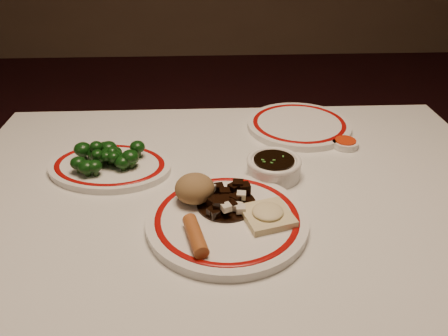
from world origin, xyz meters
TOP-DOWN VIEW (x-y plane):
  - dining_table at (0.00, 0.00)m, footprint 1.20×0.90m
  - main_plate at (-0.02, -0.09)m, footprint 0.37×0.37m
  - rice_mound at (-0.08, -0.04)m, footprint 0.08×0.08m
  - spring_roll at (-0.08, -0.16)m, footprint 0.05×0.10m
  - fried_wonton at (0.05, -0.10)m, footprint 0.10×0.10m
  - stirfry_heap at (-0.02, -0.05)m, footprint 0.11×0.11m
  - broccoli_plate at (-0.27, 0.12)m, footprint 0.31×0.28m
  - broccoli_pile at (-0.27, 0.11)m, footprint 0.16×0.12m
  - soy_bowl at (0.09, 0.07)m, footprint 0.12×0.12m
  - sweet_sour_dish at (0.28, 0.20)m, footprint 0.06×0.06m
  - mustard_dish at (0.12, 0.13)m, footprint 0.06×0.06m
  - far_plate at (0.19, 0.31)m, footprint 0.32×0.32m

SIDE VIEW (x-z plane):
  - dining_table at x=0.00m, z-range 0.28..1.03m
  - sweet_sour_dish at x=0.28m, z-range 0.75..0.77m
  - mustard_dish at x=0.12m, z-range 0.75..0.77m
  - broccoli_plate at x=-0.27m, z-range 0.75..0.77m
  - far_plate at x=0.19m, z-range 0.75..0.77m
  - main_plate at x=-0.02m, z-range 0.75..0.77m
  - soy_bowl at x=0.09m, z-range 0.75..0.79m
  - fried_wonton at x=0.05m, z-range 0.77..0.79m
  - stirfry_heap at x=-0.02m, z-range 0.76..0.80m
  - spring_roll at x=-0.08m, z-range 0.77..0.79m
  - broccoli_pile at x=-0.27m, z-range 0.76..0.81m
  - rice_mound at x=-0.08m, z-range 0.77..0.82m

